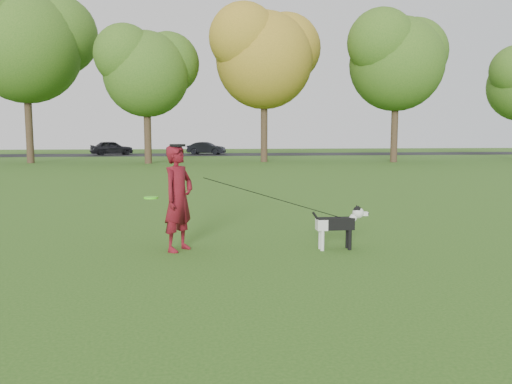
{
  "coord_description": "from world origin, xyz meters",
  "views": [
    {
      "loc": [
        -1.0,
        -8.64,
        1.91
      ],
      "look_at": [
        0.04,
        -0.35,
        0.95
      ],
      "focal_mm": 35.0,
      "sensor_mm": 36.0,
      "label": 1
    }
  ],
  "objects": [
    {
      "name": "ground",
      "position": [
        0.0,
        0.0,
        0.0
      ],
      "size": [
        120.0,
        120.0,
        0.0
      ],
      "primitive_type": "plane",
      "color": "#285116",
      "rests_on": "ground"
    },
    {
      "name": "road",
      "position": [
        0.0,
        40.0,
        0.01
      ],
      "size": [
        120.0,
        7.0,
        0.02
      ],
      "primitive_type": "cube",
      "color": "black",
      "rests_on": "ground"
    },
    {
      "name": "car_mid",
      "position": [
        0.27,
        40.0,
        0.62
      ],
      "size": [
        3.85,
        2.39,
        1.2
      ],
      "primitive_type": "imported",
      "rotation": [
        0.0,
        0.0,
        1.24
      ],
      "color": "black",
      "rests_on": "road"
    },
    {
      "name": "dog",
      "position": [
        1.41,
        -0.68,
        0.45
      ],
      "size": [
        0.98,
        0.2,
        0.75
      ],
      "color": "black",
      "rests_on": "ground"
    },
    {
      "name": "man_held_items",
      "position": [
        0.33,
        -0.58,
        0.86
      ],
      "size": [
        3.35,
        0.38,
        1.26
      ],
      "color": "#4CE71D",
      "rests_on": "ground"
    },
    {
      "name": "man",
      "position": [
        -1.25,
        -0.43,
        0.88
      ],
      "size": [
        0.72,
        0.76,
        1.75
      ],
      "primitive_type": "imported",
      "rotation": [
        0.0,
        0.0,
        0.94
      ],
      "color": "#520B0E",
      "rests_on": "ground"
    },
    {
      "name": "car_left",
      "position": [
        -8.64,
        40.0,
        0.69
      ],
      "size": [
        4.23,
        2.8,
        1.34
      ],
      "primitive_type": "imported",
      "rotation": [
        0.0,
        0.0,
        1.91
      ],
      "color": "black",
      "rests_on": "road"
    },
    {
      "name": "tree_row",
      "position": [
        -1.43,
        26.07,
        7.41
      ],
      "size": [
        51.74,
        8.86,
        12.01
      ],
      "color": "#38281C",
      "rests_on": "ground"
    }
  ]
}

